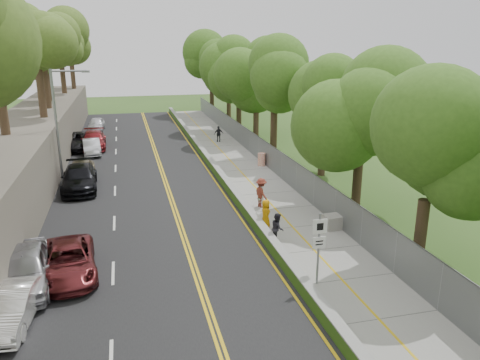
% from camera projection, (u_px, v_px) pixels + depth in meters
% --- Properties ---
extents(ground, '(140.00, 140.00, 0.00)m').
position_uv_depth(ground, '(271.00, 256.00, 22.03)').
color(ground, '#33511E').
rests_on(ground, ground).
extents(road, '(11.20, 66.00, 0.04)m').
position_uv_depth(road, '(140.00, 177.00, 34.72)').
color(road, black).
rests_on(road, ground).
extents(sidewalk, '(4.20, 66.00, 0.05)m').
position_uv_depth(sidewalk, '(244.00, 170.00, 36.56)').
color(sidewalk, gray).
rests_on(sidewalk, ground).
extents(jersey_barrier, '(0.42, 66.00, 0.60)m').
position_uv_depth(jersey_barrier, '(215.00, 169.00, 35.95)').
color(jersey_barrier, '#6EE124').
rests_on(jersey_barrier, ground).
extents(rock_embankment, '(5.00, 66.00, 4.00)m').
position_uv_depth(rock_embankment, '(19.00, 158.00, 32.27)').
color(rock_embankment, '#595147').
rests_on(rock_embankment, ground).
extents(chainlink_fence, '(0.04, 66.00, 2.00)m').
position_uv_depth(chainlink_fence, '(270.00, 157.00, 36.77)').
color(chainlink_fence, slate).
rests_on(chainlink_fence, ground).
extents(trees_embankment, '(6.40, 66.00, 13.00)m').
position_uv_depth(trees_embankment, '(10.00, 29.00, 29.96)').
color(trees_embankment, '#577728').
rests_on(trees_embankment, rock_embankment).
extents(trees_fenceside, '(7.00, 66.00, 14.00)m').
position_uv_depth(trees_fenceside, '(300.00, 78.00, 35.60)').
color(trees_fenceside, '#477723').
rests_on(trees_fenceside, ground).
extents(streetlight, '(2.52, 0.22, 8.00)m').
position_uv_depth(streetlight, '(60.00, 120.00, 31.29)').
color(streetlight, gray).
rests_on(streetlight, ground).
extents(signpost, '(0.62, 0.09, 3.10)m').
position_uv_depth(signpost, '(319.00, 241.00, 18.91)').
color(signpost, gray).
rests_on(signpost, sidewalk).
extents(construction_barrel, '(0.62, 0.62, 1.01)m').
position_uv_depth(construction_barrel, '(262.00, 159.00, 37.75)').
color(construction_barrel, '#E0522B').
rests_on(construction_barrel, sidewalk).
extents(concrete_block, '(1.17, 0.91, 0.74)m').
position_uv_depth(concrete_block, '(334.00, 222.00, 25.09)').
color(concrete_block, gray).
rests_on(concrete_block, sidewalk).
extents(car_0, '(2.38, 5.05, 1.67)m').
position_uv_depth(car_0, '(25.00, 269.00, 18.92)').
color(car_0, '#A2A1A6').
rests_on(car_0, road).
extents(car_1, '(1.78, 4.14, 1.33)m').
position_uv_depth(car_1, '(12.00, 307.00, 16.53)').
color(car_1, white).
rests_on(car_1, road).
extents(car_2, '(2.71, 5.04, 1.34)m').
position_uv_depth(car_2, '(68.00, 261.00, 19.94)').
color(car_2, maroon).
rests_on(car_2, road).
extents(car_3, '(2.44, 5.59, 1.60)m').
position_uv_depth(car_3, '(79.00, 178.00, 31.55)').
color(car_3, black).
rests_on(car_3, road).
extents(car_4, '(1.94, 4.45, 1.49)m').
position_uv_depth(car_4, '(81.00, 171.00, 33.61)').
color(car_4, gray).
rests_on(car_4, road).
extents(car_5, '(1.82, 4.21, 1.35)m').
position_uv_depth(car_5, '(92.00, 147.00, 41.48)').
color(car_5, silver).
rests_on(car_5, road).
extents(car_6, '(3.01, 5.70, 1.53)m').
position_uv_depth(car_6, '(78.00, 141.00, 43.44)').
color(car_6, black).
rests_on(car_6, road).
extents(car_7, '(2.29, 5.43, 1.56)m').
position_uv_depth(car_7, '(94.00, 140.00, 43.76)').
color(car_7, maroon).
rests_on(car_7, road).
extents(car_8, '(1.90, 4.20, 1.40)m').
position_uv_depth(car_8, '(96.00, 124.00, 52.66)').
color(car_8, white).
rests_on(car_8, road).
extents(painter_0, '(0.60, 0.83, 1.58)m').
position_uv_depth(painter_0, '(266.00, 214.00, 25.04)').
color(painter_0, orange).
rests_on(painter_0, sidewalk).
extents(painter_1, '(0.51, 0.70, 1.76)m').
position_uv_depth(painter_1, '(261.00, 193.00, 28.21)').
color(painter_1, white).
rests_on(painter_1, sidewalk).
extents(painter_2, '(0.76, 0.88, 1.55)m').
position_uv_depth(painter_2, '(278.00, 228.00, 23.17)').
color(painter_2, black).
rests_on(painter_2, sidewalk).
extents(painter_3, '(0.90, 1.28, 1.81)m').
position_uv_depth(painter_3, '(261.00, 193.00, 28.15)').
color(painter_3, maroon).
rests_on(painter_3, sidewalk).
extents(person_far, '(0.95, 0.45, 1.57)m').
position_uv_depth(person_far, '(219.00, 134.00, 46.60)').
color(person_far, black).
rests_on(person_far, sidewalk).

